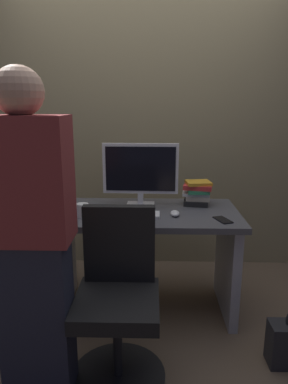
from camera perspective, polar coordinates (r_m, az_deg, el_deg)
ground_plane at (r=2.78m, az=0.03°, el=-18.08°), size 9.00×9.00×0.00m
wall_back at (r=3.20m, az=0.44°, el=14.48°), size 6.40×0.10×3.00m
desk at (r=2.54m, az=0.03°, el=-8.31°), size 1.31×0.68×0.75m
office_chair at (r=2.01m, az=-4.21°, el=-17.51°), size 0.52×0.52×0.94m
person_at_desk at (r=1.78m, az=-17.77°, el=-7.68°), size 0.40×0.24×1.64m
monitor at (r=2.53m, az=-0.57°, el=3.36°), size 0.54×0.15×0.46m
keyboard at (r=2.36m, az=-2.72°, el=-3.65°), size 0.43×0.14×0.02m
mouse at (r=2.36m, az=5.02°, el=-3.45°), size 0.06×0.10×0.03m
cup_near_keyboard at (r=2.36m, az=-9.88°, el=-2.93°), size 0.08×0.08×0.09m
book_stack at (r=2.62m, az=8.58°, el=-0.20°), size 0.22×0.18×0.18m
cell_phone at (r=2.32m, az=12.59°, el=-4.41°), size 0.12×0.16×0.01m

